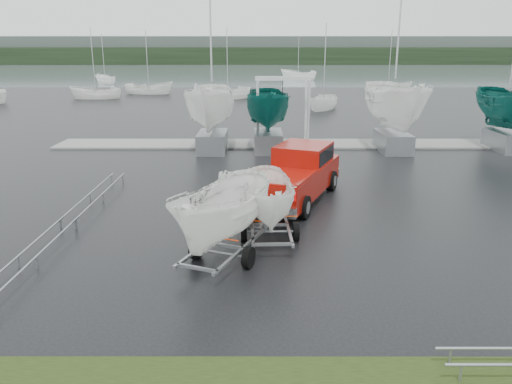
# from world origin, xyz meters

# --- Properties ---
(ground_plane) EXTENTS (120.00, 120.00, 0.00)m
(ground_plane) POSITION_xyz_m (0.00, 0.00, 0.00)
(ground_plane) COLOR black
(ground_plane) RESTS_ON ground
(lake) EXTENTS (300.00, 300.00, 0.00)m
(lake) POSITION_xyz_m (0.00, 100.00, -0.01)
(lake) COLOR slate
(lake) RESTS_ON ground
(dock) EXTENTS (30.00, 3.00, 0.12)m
(dock) POSITION_xyz_m (0.00, 13.00, 0.05)
(dock) COLOR gray
(dock) RESTS_ON ground
(treeline) EXTENTS (300.00, 8.00, 6.00)m
(treeline) POSITION_xyz_m (0.00, 170.00, 3.00)
(treeline) COLOR black
(treeline) RESTS_ON ground
(far_hill) EXTENTS (300.00, 6.00, 10.00)m
(far_hill) POSITION_xyz_m (0.00, 178.00, 5.00)
(far_hill) COLOR #4C5651
(far_hill) RESTS_ON ground
(pickup_truck) EXTENTS (4.24, 6.45, 2.04)m
(pickup_truck) POSITION_xyz_m (-1.22, 1.63, 1.06)
(pickup_truck) COLOR #940F08
(pickup_truck) RESTS_ON ground
(trailer_hitched) EXTENTS (2.46, 3.78, 5.22)m
(trailer_hitched) POSITION_xyz_m (-3.71, -4.46, 2.83)
(trailer_hitched) COLOR gray
(trailer_hitched) RESTS_ON ground
(trailer_parked) EXTENTS (1.80, 3.64, 4.59)m
(trailer_parked) POSITION_xyz_m (-2.43, -2.77, 2.50)
(trailer_parked) COLOR gray
(trailer_parked) RESTS_ON ground
(boat_hoist) EXTENTS (3.30, 2.18, 4.12)m
(boat_hoist) POSITION_xyz_m (-1.26, 13.00, 2.67)
(boat_hoist) COLOR silver
(boat_hoist) RESTS_ON ground
(keelboat_0) EXTENTS (2.72, 3.20, 10.89)m
(keelboat_0) POSITION_xyz_m (-5.36, 11.00, 4.33)
(keelboat_0) COLOR gray
(keelboat_0) RESTS_ON ground
(keelboat_1) EXTENTS (2.46, 3.20, 7.63)m
(keelboat_1) POSITION_xyz_m (-2.15, 11.20, 3.90)
(keelboat_1) COLOR gray
(keelboat_1) RESTS_ON ground
(keelboat_2) EXTENTS (2.89, 3.20, 11.07)m
(keelboat_2) POSITION_xyz_m (5.03, 11.00, 4.60)
(keelboat_2) COLOR gray
(keelboat_2) RESTS_ON ground
(mast_rack_0) EXTENTS (0.56, 6.50, 0.06)m
(mast_rack_0) POSITION_xyz_m (-9.00, 1.00, 0.35)
(mast_rack_0) COLOR gray
(mast_rack_0) RESTS_ON ground
(mast_rack_1) EXTENTS (0.56, 6.50, 0.06)m
(mast_rack_1) POSITION_xyz_m (-9.00, -5.00, 0.35)
(mast_rack_1) COLOR gray
(mast_rack_1) RESTS_ON ground
(moored_boat_0) EXTENTS (2.43, 2.37, 11.00)m
(moored_boat_0) POSITION_xyz_m (-21.68, 41.93, 0.01)
(moored_boat_0) COLOR white
(moored_boat_0) RESTS_ON ground
(moored_boat_1) EXTENTS (3.09, 3.06, 11.11)m
(moored_boat_1) POSITION_xyz_m (-6.19, 41.77, 0.01)
(moored_boat_1) COLOR white
(moored_boat_1) RESTS_ON ground
(moored_boat_2) EXTENTS (2.94, 2.97, 10.95)m
(moored_boat_2) POSITION_xyz_m (3.66, 31.45, 0.01)
(moored_boat_2) COLOR white
(moored_boat_2) RESTS_ON ground
(moored_boat_3) EXTENTS (3.62, 3.61, 11.36)m
(moored_boat_3) POSITION_xyz_m (14.54, 49.61, 0.00)
(moored_boat_3) COLOR white
(moored_boat_3) RESTS_ON ground
(moored_boat_4) EXTENTS (3.36, 3.38, 11.18)m
(moored_boat_4) POSITION_xyz_m (-28.04, 67.43, 0.01)
(moored_boat_4) COLOR white
(moored_boat_4) RESTS_ON ground
(moored_boat_5) EXTENTS (4.18, 4.16, 11.91)m
(moored_boat_5) POSITION_xyz_m (5.07, 79.59, 0.00)
(moored_boat_5) COLOR white
(moored_boat_5) RESTS_ON ground
(moored_boat_7) EXTENTS (2.69, 2.63, 11.22)m
(moored_boat_7) POSITION_xyz_m (-16.79, 48.31, 0.01)
(moored_boat_7) COLOR white
(moored_boat_7) RESTS_ON ground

